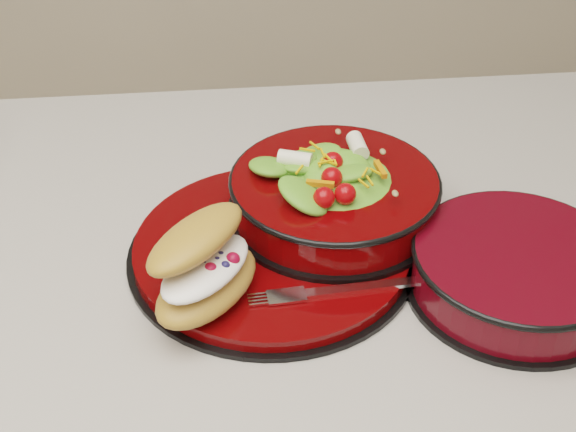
{
  "coord_description": "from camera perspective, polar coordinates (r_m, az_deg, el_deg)",
  "views": [
    {
      "loc": [
        -0.02,
        -0.72,
        1.47
      ],
      "look_at": [
        0.05,
        -0.01,
        0.94
      ],
      "focal_mm": 50.0,
      "sensor_mm": 36.0,
      "label": 1
    }
  ],
  "objects": [
    {
      "name": "salad_bowl",
      "position": [
        0.9,
        3.33,
        2.05
      ],
      "size": [
        0.25,
        0.25,
        0.1
      ],
      "rotation": [
        0.0,
        0.0,
        0.04
      ],
      "color": "black",
      "rests_on": "dinner_plate"
    },
    {
      "name": "fork",
      "position": [
        0.82,
        3.69,
        -5.27
      ],
      "size": [
        0.16,
        0.03,
        0.0
      ],
      "rotation": [
        0.0,
        0.0,
        1.64
      ],
      "color": "silver",
      "rests_on": "dinner_plate"
    },
    {
      "name": "dinner_plate",
      "position": [
        0.88,
        -1.1,
        -2.42
      ],
      "size": [
        0.32,
        0.32,
        0.02
      ],
      "rotation": [
        0.0,
        0.0,
        -0.04
      ],
      "color": "black",
      "rests_on": "island_counter"
    },
    {
      "name": "extra_bowl",
      "position": [
        0.86,
        15.98,
        -3.69
      ],
      "size": [
        0.23,
        0.23,
        0.05
      ],
      "rotation": [
        0.0,
        0.0,
        0.17
      ],
      "color": "black",
      "rests_on": "island_counter"
    },
    {
      "name": "croissant",
      "position": [
        0.79,
        -5.87,
        -3.54
      ],
      "size": [
        0.14,
        0.17,
        0.08
      ],
      "rotation": [
        0.0,
        0.0,
        0.91
      ],
      "color": "#BF863A",
      "rests_on": "dinner_plate"
    }
  ]
}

